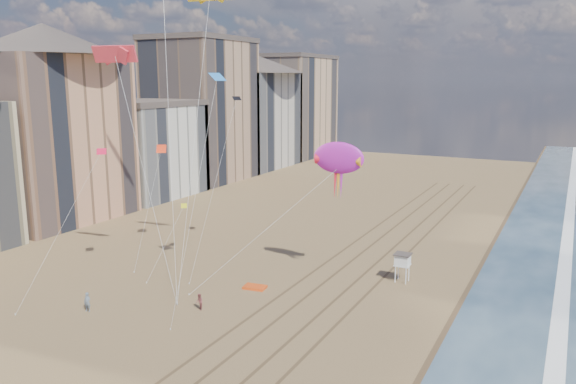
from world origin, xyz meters
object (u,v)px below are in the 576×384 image
at_px(kite_flyer_a, 87,302).
at_px(kite_flyer_b, 199,302).
at_px(lifeguard_stand, 403,260).
at_px(grounded_kite, 255,287).
at_px(show_kite, 338,158).

distance_m(kite_flyer_a, kite_flyer_b, 10.08).
relative_size(lifeguard_stand, kite_flyer_a, 1.70).
bearing_deg(kite_flyer_b, grounded_kite, 118.09).
xyz_separation_m(lifeguard_stand, grounded_kite, (-12.60, -8.66, -2.20)).
height_order(lifeguard_stand, kite_flyer_b, lifeguard_stand).
relative_size(kite_flyer_a, kite_flyer_b, 1.14).
distance_m(lifeguard_stand, grounded_kite, 15.44).
distance_m(lifeguard_stand, kite_flyer_b, 21.24).
bearing_deg(show_kite, grounded_kite, -139.32).
bearing_deg(kite_flyer_b, show_kite, 98.83).
xyz_separation_m(grounded_kite, kite_flyer_a, (-10.56, -11.82, 0.76)).
xyz_separation_m(show_kite, kite_flyer_b, (-8.27, -12.53, -12.14)).
distance_m(show_kite, kite_flyer_b, 19.31).
bearing_deg(lifeguard_stand, kite_flyer_b, -132.63).
bearing_deg(kite_flyer_a, kite_flyer_b, 17.48).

